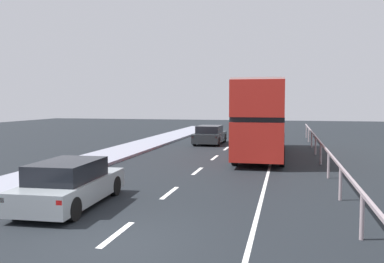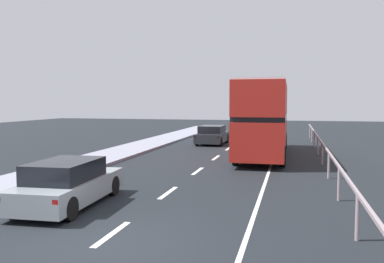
% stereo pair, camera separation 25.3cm
% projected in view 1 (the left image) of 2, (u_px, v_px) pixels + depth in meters
% --- Properties ---
extents(ground_plane, '(75.03, 120.00, 0.10)m').
position_uv_depth(ground_plane, '(108.00, 243.00, 9.22)').
color(ground_plane, black).
extents(lane_paint_markings, '(3.25, 46.00, 0.01)m').
position_uv_depth(lane_paint_markings, '(239.00, 177.00, 16.90)').
color(lane_paint_markings, silver).
rests_on(lane_paint_markings, ground).
extents(bridge_side_railing, '(0.10, 42.00, 1.10)m').
position_uv_depth(bridge_side_railing, '(329.00, 156.00, 16.66)').
color(bridge_side_railing, gray).
rests_on(bridge_side_railing, ground).
extents(double_decker_bus_red, '(2.58, 11.03, 4.19)m').
position_uv_depth(double_decker_bus_red, '(263.00, 117.00, 23.58)').
color(double_decker_bus_red, '#B02119').
rests_on(double_decker_bus_red, ground).
extents(hatchback_car_near, '(1.98, 4.50, 1.38)m').
position_uv_depth(hatchback_car_near, '(70.00, 184.00, 12.24)').
color(hatchback_car_near, gray).
rests_on(hatchback_car_near, ground).
extents(sedan_car_ahead, '(1.92, 4.19, 1.36)m').
position_uv_depth(sedan_car_ahead, '(210.00, 135.00, 30.10)').
color(sedan_car_ahead, '#23292C').
rests_on(sedan_car_ahead, ground).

